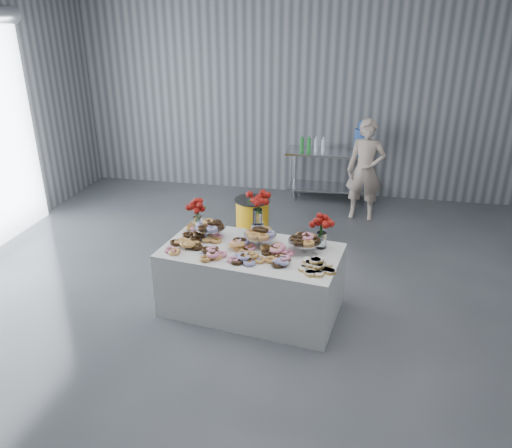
{
  "coord_description": "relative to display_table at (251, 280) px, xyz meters",
  "views": [
    {
      "loc": [
        0.99,
        -4.27,
        3.15
      ],
      "look_at": [
        -0.07,
        0.85,
        0.87
      ],
      "focal_mm": 35.0,
      "sensor_mm": 36.0,
      "label": 1
    }
  ],
  "objects": [
    {
      "name": "drink_bottles",
      "position": [
        0.29,
        3.56,
        0.66
      ],
      "size": [
        0.54,
        0.08,
        0.27
      ],
      "primitive_type": null,
      "color": "#268C33",
      "rests_on": "prep_table"
    },
    {
      "name": "danish_pile",
      "position": [
        0.72,
        -0.25,
        0.43
      ],
      "size": [
        0.48,
        0.48,
        0.11
      ],
      "primitive_type": null,
      "color": "silver",
      "rests_on": "display_table"
    },
    {
      "name": "water_jug",
      "position": [
        1.11,
        3.66,
        0.77
      ],
      "size": [
        0.28,
        0.28,
        0.55
      ],
      "color": "#3C6DCE",
      "rests_on": "prep_table"
    },
    {
      "name": "bouquet_right",
      "position": [
        0.73,
        0.2,
        0.67
      ],
      "size": [
        0.26,
        0.26,
        0.42
      ],
      "color": "white",
      "rests_on": "display_table"
    },
    {
      "name": "bouquet_left",
      "position": [
        -0.71,
        0.35,
        0.67
      ],
      "size": [
        0.26,
        0.26,
        0.42
      ],
      "color": "white",
      "rests_on": "display_table"
    },
    {
      "name": "room_walls",
      "position": [
        -0.24,
        -0.37,
        2.26
      ],
      "size": [
        8.04,
        9.04,
        4.02
      ],
      "color": "gray",
      "rests_on": "ground"
    },
    {
      "name": "prep_table",
      "position": [
        0.61,
        3.66,
        0.24
      ],
      "size": [
        1.5,
        0.6,
        0.9
      ],
      "color": "silver",
      "rests_on": "ground"
    },
    {
      "name": "person",
      "position": [
        1.19,
        3.0,
        0.42
      ],
      "size": [
        0.61,
        0.43,
        1.6
      ],
      "primitive_type": "imported",
      "rotation": [
        0.0,
        0.0,
        -0.09
      ],
      "color": "#CC8C93",
      "rests_on": "ground"
    },
    {
      "name": "cake_stand_right",
      "position": [
        0.57,
        0.07,
        0.52
      ],
      "size": [
        0.36,
        0.36,
        0.17
      ],
      "color": "silver",
      "rests_on": "display_table"
    },
    {
      "name": "display_table",
      "position": [
        0.0,
        0.0,
        0.0
      ],
      "size": [
        2.02,
        1.25,
        0.75
      ],
      "primitive_type": "cube",
      "rotation": [
        0.0,
        0.0,
        -0.14
      ],
      "color": "silver",
      "rests_on": "ground"
    },
    {
      "name": "cake_stand_left",
      "position": [
        -0.52,
        0.22,
        0.52
      ],
      "size": [
        0.36,
        0.36,
        0.17
      ],
      "color": "silver",
      "rests_on": "display_table"
    },
    {
      "name": "donut_mounds",
      "position": [
        0.0,
        -0.05,
        0.42
      ],
      "size": [
        1.9,
        1.04,
        0.09
      ],
      "primitive_type": null,
      "rotation": [
        0.0,
        0.0,
        -0.14
      ],
      "color": "#DA8E4F",
      "rests_on": "display_table"
    },
    {
      "name": "ground",
      "position": [
        0.04,
        -0.44,
        -0.38
      ],
      "size": [
        9.0,
        9.0,
        0.0
      ],
      "primitive_type": "plane",
      "color": "#3C3F44",
      "rests_on": "ground"
    },
    {
      "name": "cake_stand_mid",
      "position": [
        0.07,
        0.14,
        0.52
      ],
      "size": [
        0.36,
        0.36,
        0.17
      ],
      "color": "silver",
      "rests_on": "display_table"
    },
    {
      "name": "trash_barrel",
      "position": [
        -0.36,
        1.76,
        -0.05
      ],
      "size": [
        0.51,
        0.51,
        0.65
      ],
      "rotation": [
        0.0,
        0.0,
        0.16
      ],
      "color": "yellow",
      "rests_on": "ground"
    },
    {
      "name": "bouquet_center",
      "position": [
        -0.0,
        0.35,
        0.75
      ],
      "size": [
        0.26,
        0.26,
        0.57
      ],
      "color": "silver",
      "rests_on": "display_table"
    }
  ]
}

